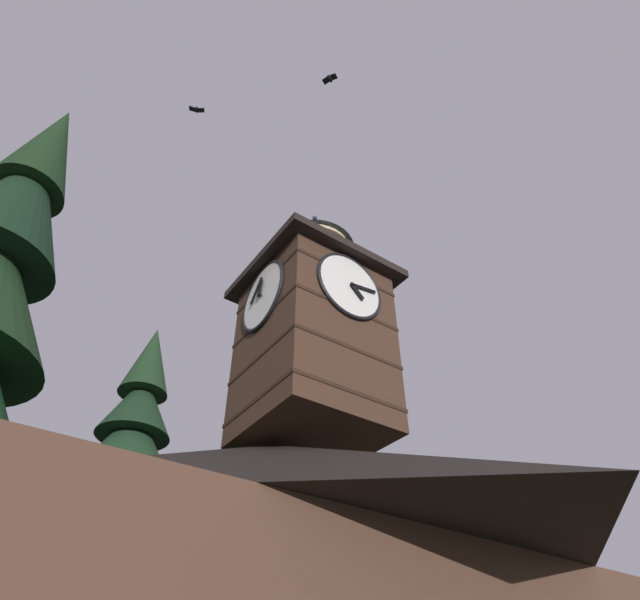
{
  "coord_description": "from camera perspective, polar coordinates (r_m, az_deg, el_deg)",
  "views": [
    {
      "loc": [
        5.03,
        7.93,
        1.26
      ],
      "look_at": [
        -2.04,
        -2.19,
        11.44
      ],
      "focal_mm": 30.35,
      "sensor_mm": 36.0,
      "label": 1
    }
  ],
  "objects": [
    {
      "name": "flying_bird_high",
      "position": [
        19.43,
        1.04,
        22.31
      ],
      "size": [
        0.4,
        0.54,
        0.16
      ],
      "color": "black"
    },
    {
      "name": "pine_tree_behind",
      "position": [
        18.14,
        -21.15,
        -21.25
      ],
      "size": [
        5.24,
        5.24,
        13.31
      ],
      "color": "#473323",
      "rests_on": "ground_plane"
    },
    {
      "name": "clock_tower",
      "position": [
        15.12,
        -0.67,
        -2.67
      ],
      "size": [
        3.95,
        3.95,
        8.01
      ],
      "color": "#422B1E",
      "rests_on": "building_main"
    },
    {
      "name": "flying_bird_low",
      "position": [
        17.96,
        -12.87,
        18.98
      ],
      "size": [
        0.48,
        0.33,
        0.12
      ],
      "color": "black"
    }
  ]
}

